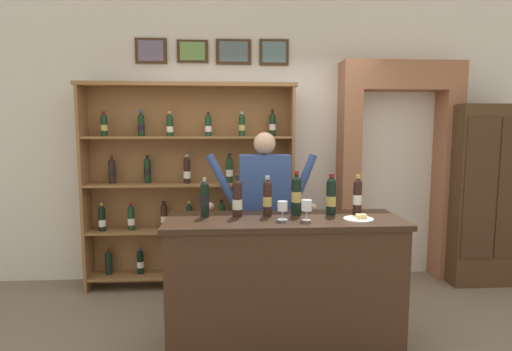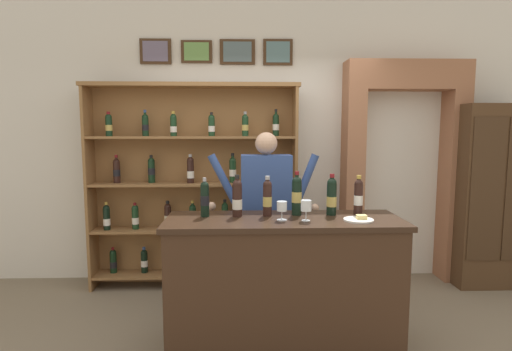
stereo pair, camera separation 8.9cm
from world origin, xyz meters
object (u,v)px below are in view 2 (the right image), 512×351
tasting_bottle_brunello (358,196)px  wine_glass_left (282,208)px  wine_glass_right (306,207)px  wine_shelf (194,183)px  tasting_bottle_vin_santo (205,198)px  tasting_bottle_grappa (267,197)px  shopkeeper (266,202)px  tasting_bottle_rosso (297,194)px  cheese_plate (359,219)px  tasting_counter (283,284)px  side_cabinet (491,196)px  tasting_bottle_super_tuscan (237,198)px  tasting_bottle_chianti (332,196)px

tasting_bottle_brunello → wine_glass_left: size_ratio=2.19×
wine_glass_right → wine_glass_left: size_ratio=1.09×
wine_shelf → wine_glass_left: 1.60m
wine_shelf → tasting_bottle_vin_santo: bearing=-79.3°
tasting_bottle_grappa → tasting_bottle_vin_santo: bearing=-178.8°
shopkeeper → tasting_bottle_rosso: (0.21, -0.49, 0.15)m
tasting_bottle_rosso → cheese_plate: bearing=-26.5°
tasting_counter → tasting_bottle_grappa: size_ratio=5.72×
tasting_bottle_rosso → cheese_plate: (0.43, -0.22, -0.15)m
side_cabinet → wine_glass_right: 2.60m
tasting_bottle_super_tuscan → tasting_bottle_grappa: (0.23, 0.01, 0.00)m
cheese_plate → shopkeeper: bearing=132.1°
tasting_bottle_rosso → cheese_plate: tasting_bottle_rosso is taller
tasting_counter → tasting_bottle_brunello: tasting_bottle_brunello is taller
cheese_plate → tasting_bottle_grappa: bearing=164.2°
tasting_bottle_rosso → tasting_bottle_brunello: size_ratio=1.11×
tasting_bottle_grappa → cheese_plate: 0.70m
tasting_bottle_super_tuscan → side_cabinet: bearing=23.0°
side_cabinet → cheese_plate: (-1.84, -1.33, 0.06)m
tasting_bottle_chianti → wine_glass_right: 0.31m
tasting_bottle_vin_santo → wine_glass_right: size_ratio=1.95×
shopkeeper → tasting_bottle_super_tuscan: (-0.25, -0.53, 0.14)m
side_cabinet → shopkeeper: 2.56m
side_cabinet → cheese_plate: size_ratio=9.00×
side_cabinet → tasting_counter: side_cabinet is taller
tasting_bottle_brunello → cheese_plate: 0.25m
side_cabinet → wine_glass_left: size_ratio=13.82×
tasting_bottle_chianti → wine_glass_left: tasting_bottle_chianti is taller
tasting_bottle_vin_santo → tasting_bottle_super_tuscan: size_ratio=0.94×
cheese_plate → side_cabinet: bearing=36.0°
shopkeeper → tasting_bottle_super_tuscan: 0.61m
tasting_bottle_rosso → shopkeeper: bearing=113.1°
tasting_bottle_vin_santo → tasting_bottle_chianti: bearing=1.6°
tasting_counter → tasting_bottle_brunello: bearing=11.0°
tasting_counter → wine_glass_left: 0.61m
tasting_bottle_vin_santo → tasting_bottle_grappa: size_ratio=0.97×
wine_shelf → shopkeeper: 1.02m
tasting_bottle_rosso → side_cabinet: bearing=26.2°
side_cabinet → cheese_plate: side_cabinet is taller
tasting_bottle_vin_santo → wine_glass_left: 0.60m
wine_shelf → tasting_bottle_super_tuscan: wine_shelf is taller
side_cabinet → wine_shelf: bearing=178.6°
wine_shelf → tasting_counter: bearing=-57.8°
side_cabinet → tasting_bottle_super_tuscan: 2.97m
tasting_bottle_vin_santo → wine_glass_left: tasting_bottle_vin_santo is taller
wine_glass_left → tasting_bottle_super_tuscan: bearing=155.8°
wine_shelf → tasting_bottle_vin_santo: wine_shelf is taller
side_cabinet → tasting_bottle_rosso: side_cabinet is taller
tasting_counter → tasting_bottle_grappa: tasting_bottle_grappa is taller
side_cabinet → tasting_bottle_grappa: side_cabinet is taller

